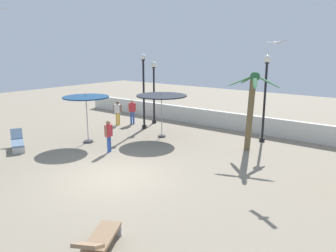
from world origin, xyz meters
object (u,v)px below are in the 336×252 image
patio_umbrella_0 (162,97)px  guest_3 (118,111)px  guest_1 (109,133)px  lamp_post_1 (154,85)px  palm_tree_0 (252,101)px  patio_umbrella_1 (86,100)px  lamp_post_2 (144,86)px  lounge_chair_0 (99,240)px  lounge_chair_1 (17,141)px  seagull_0 (276,43)px  lamp_post_0 (265,88)px  guest_0 (132,109)px

patio_umbrella_0 → guest_3: size_ratio=1.78×
guest_1 → lamp_post_1: bearing=111.3°
palm_tree_0 → guest_3: bearing=-179.5°
patio_umbrella_1 → lamp_post_2: lamp_post_2 is taller
patio_umbrella_0 → guest_1: bearing=-93.3°
patio_umbrella_1 → lounge_chair_0: bearing=-37.4°
guest_1 → guest_3: bearing=132.2°
lounge_chair_1 → seagull_0: size_ratio=1.83×
lamp_post_1 → seagull_0: (8.97, -3.00, 2.55)m
seagull_0 → patio_umbrella_1: bearing=-163.0°
patio_umbrella_0 → lamp_post_0: lamp_post_0 is taller
patio_umbrella_0 → lounge_chair_0: size_ratio=1.45×
seagull_0 → guest_3: bearing=173.6°
lamp_post_0 → guest_3: 9.34m
lounge_chair_0 → guest_1: bearing=136.1°
palm_tree_0 → guest_0: bearing=175.7°
seagull_0 → lamp_post_2: bearing=170.2°
lamp_post_2 → lounge_chair_0: lamp_post_2 is taller
lounge_chair_1 → seagull_0: 12.78m
patio_umbrella_0 → lamp_post_1: (-2.61, 2.42, 0.26)m
patio_umbrella_0 → guest_0: 3.98m
patio_umbrella_1 → guest_0: (-1.16, 4.55, -1.27)m
patio_umbrella_1 → guest_1: bearing=-12.6°
lamp_post_0 → guest_1: (-5.01, -6.26, -1.91)m
lamp_post_2 → seagull_0: seagull_0 is taller
lounge_chair_0 → palm_tree_0: bearing=94.5°
guest_1 → guest_0: bearing=123.4°
guest_0 → guest_1: guest_0 is taller
lamp_post_2 → guest_0: bearing=163.4°
lamp_post_1 → guest_3: lamp_post_1 is taller
patio_umbrella_1 → lounge_chair_1: patio_umbrella_1 is taller
lounge_chair_1 → seagull_0: (10.52, 5.56, 4.67)m
lamp_post_0 → lounge_chair_1: lamp_post_0 is taller
lamp_post_0 → guest_3: size_ratio=2.92×
patio_umbrella_1 → guest_3: 4.43m
lounge_chair_0 → lounge_chair_1: (-9.88, 3.29, -0.01)m
lamp_post_0 → patio_umbrella_0: bearing=-152.0°
patio_umbrella_1 → guest_1: (2.15, -0.48, -1.32)m
lamp_post_0 → lamp_post_2: bearing=-166.6°
palm_tree_0 → seagull_0: (1.44, -1.26, 2.64)m
patio_umbrella_0 → seagull_0: (6.36, -0.57, 2.82)m
guest_3 → guest_0: bearing=49.5°
patio_umbrella_0 → lamp_post_2: bearing=157.1°
lounge_chair_0 → lamp_post_2: bearing=127.2°
palm_tree_0 → seagull_0: bearing=-41.2°
guest_1 → seagull_0: seagull_0 is taller
lamp_post_1 → lounge_chair_0: (8.33, -11.85, -2.10)m
patio_umbrella_0 → lounge_chair_0: 11.18m
patio_umbrella_0 → lamp_post_0: size_ratio=0.61×
patio_umbrella_0 → lounge_chair_1: bearing=-124.1°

